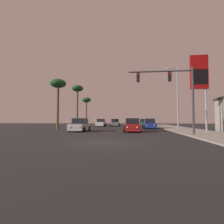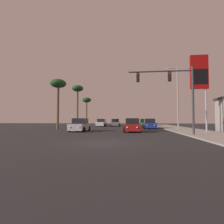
# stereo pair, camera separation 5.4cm
# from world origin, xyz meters

# --- Properties ---
(ground_plane) EXTENTS (120.00, 120.00, 0.00)m
(ground_plane) POSITION_xyz_m (0.00, 0.00, 0.00)
(ground_plane) COLOR #28282B
(sidewalk_right) EXTENTS (5.00, 60.00, 0.12)m
(sidewalk_right) POSITION_xyz_m (9.50, 10.00, 0.06)
(sidewalk_right) COLOR #9E998E
(sidewalk_right) RESTS_ON ground
(car_white) EXTENTS (2.04, 4.32, 1.68)m
(car_white) POSITION_xyz_m (-4.79, 27.61, 0.76)
(car_white) COLOR silver
(car_white) RESTS_ON ground
(car_silver) EXTENTS (2.04, 4.33, 1.68)m
(car_silver) POSITION_xyz_m (-4.66, 10.67, 0.76)
(car_silver) COLOR #B7B7BC
(car_silver) RESTS_ON ground
(car_grey) EXTENTS (2.04, 4.34, 1.68)m
(car_grey) POSITION_xyz_m (-1.70, 28.72, 0.76)
(car_grey) COLOR slate
(car_grey) RESTS_ON ground
(car_green) EXTENTS (2.04, 4.33, 1.68)m
(car_green) POSITION_xyz_m (4.75, 28.12, 0.76)
(car_green) COLOR #195933
(car_green) RESTS_ON ground
(car_blue) EXTENTS (2.04, 4.32, 1.68)m
(car_blue) POSITION_xyz_m (4.93, 18.22, 0.76)
(car_blue) COLOR navy
(car_blue) RESTS_ON ground
(car_red) EXTENTS (2.04, 4.33, 1.68)m
(car_red) POSITION_xyz_m (2.02, 10.62, 0.76)
(car_red) COLOR maroon
(car_red) RESTS_ON ground
(traffic_light_mast) EXTENTS (6.18, 0.36, 6.50)m
(traffic_light_mast) POSITION_xyz_m (6.06, 5.94, 4.66)
(traffic_light_mast) COLOR #38383D
(traffic_light_mast) RESTS_ON sidewalk_right
(street_lamp) EXTENTS (1.74, 0.24, 9.00)m
(street_lamp) POSITION_xyz_m (8.46, 14.55, 5.12)
(street_lamp) COLOR #99999E
(street_lamp) RESTS_ON sidewalk_right
(gas_station_sign) EXTENTS (2.00, 0.42, 9.00)m
(gas_station_sign) POSITION_xyz_m (9.89, 10.02, 6.62)
(gas_station_sign) COLOR #99999E
(gas_station_sign) RESTS_ON sidewalk_right
(palm_tree_near) EXTENTS (2.40, 2.40, 7.68)m
(palm_tree_near) POSITION_xyz_m (-9.11, 14.00, 6.65)
(palm_tree_near) COLOR brown
(palm_tree_near) RESTS_ON ground
(palm_tree_mid) EXTENTS (2.40, 2.40, 8.72)m
(palm_tree_mid) POSITION_xyz_m (-9.21, 24.00, 7.58)
(palm_tree_mid) COLOR brown
(palm_tree_mid) RESTS_ON ground
(palm_tree_far) EXTENTS (2.40, 2.40, 7.42)m
(palm_tree_far) POSITION_xyz_m (-9.86, 34.00, 6.41)
(palm_tree_far) COLOR brown
(palm_tree_far) RESTS_ON ground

